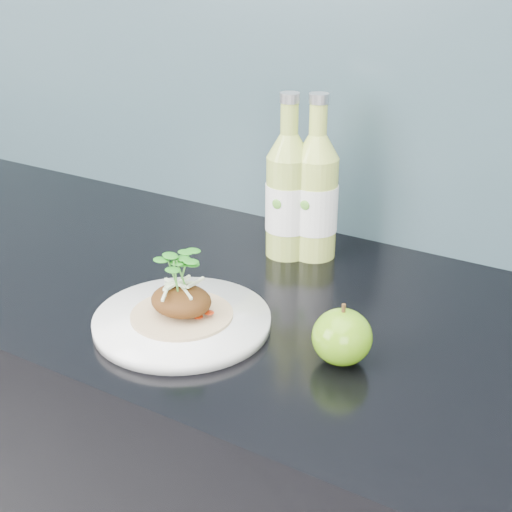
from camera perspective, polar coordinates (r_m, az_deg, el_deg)
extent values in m
cube|color=slate|center=(1.18, 8.65, 17.62)|extent=(4.00, 0.02, 0.70)
cylinder|color=white|center=(0.97, -5.93, -5.20)|extent=(0.30, 0.30, 0.02)
cylinder|color=tan|center=(0.96, -5.95, -4.68)|extent=(0.14, 0.14, 0.00)
ellipsoid|color=#573110|center=(0.95, -6.01, -3.57)|extent=(0.08, 0.07, 0.04)
ellipsoid|color=#548D0F|center=(0.88, 6.90, -6.45)|extent=(0.09, 0.09, 0.07)
cylinder|color=#472D14|center=(0.86, 7.02, -4.27)|extent=(0.01, 0.00, 0.01)
cylinder|color=#A0B64C|center=(1.15, 2.56, 3.95)|extent=(0.08, 0.08, 0.17)
cone|color=#A0B64C|center=(1.12, 2.65, 8.82)|extent=(0.07, 0.07, 0.04)
cylinder|color=#A0B64C|center=(1.11, 2.70, 10.95)|extent=(0.03, 0.03, 0.05)
cylinder|color=silver|center=(1.10, 2.73, 12.54)|extent=(0.03, 0.03, 0.01)
cylinder|color=white|center=(1.15, 2.56, 3.98)|extent=(0.08, 0.08, 0.08)
ellipsoid|color=#59A533|center=(1.12, 1.66, 4.17)|extent=(0.02, 0.00, 0.02)
cylinder|color=#B0C452|center=(1.15, 4.75, 3.86)|extent=(0.08, 0.08, 0.17)
cone|color=#B0C452|center=(1.12, 4.93, 8.73)|extent=(0.07, 0.07, 0.04)
cylinder|color=#B0C452|center=(1.11, 5.01, 10.86)|extent=(0.03, 0.03, 0.05)
cylinder|color=silver|center=(1.10, 5.07, 12.46)|extent=(0.03, 0.03, 0.01)
cylinder|color=white|center=(1.15, 4.75, 3.88)|extent=(0.08, 0.08, 0.08)
ellipsoid|color=#59A533|center=(1.11, 3.92, 4.07)|extent=(0.02, 0.00, 0.02)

